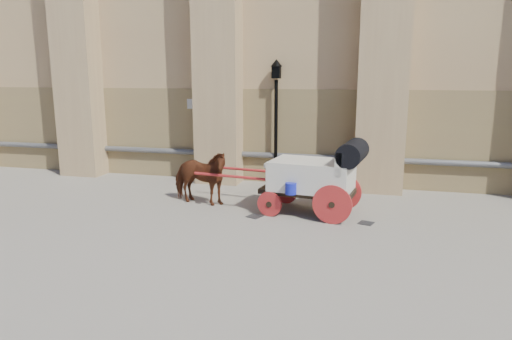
# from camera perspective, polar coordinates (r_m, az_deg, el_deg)

# --- Properties ---
(ground) EXTENTS (90.00, 90.00, 0.00)m
(ground) POSITION_cam_1_polar(r_m,az_deg,el_deg) (11.40, -5.56, -5.73)
(ground) COLOR slate
(ground) RESTS_ON ground
(horse) EXTENTS (1.89, 1.12, 1.50)m
(horse) POSITION_cam_1_polar(r_m,az_deg,el_deg) (12.29, -7.08, -0.88)
(horse) COLOR brown
(horse) RESTS_ON ground
(carriage) EXTENTS (4.45, 1.76, 1.90)m
(carriage) POSITION_cam_1_polar(r_m,az_deg,el_deg) (11.36, 7.70, -0.51)
(carriage) COLOR black
(carriage) RESTS_ON ground
(street_lamp) EXTENTS (0.37, 0.37, 3.90)m
(street_lamp) POSITION_cam_1_polar(r_m,az_deg,el_deg) (14.37, 2.51, 6.42)
(street_lamp) COLOR black
(street_lamp) RESTS_ON ground
(drain_grate_near) EXTENTS (0.42, 0.42, 0.01)m
(drain_grate_near) POSITION_cam_1_polar(r_m,az_deg,el_deg) (11.29, -0.22, -5.82)
(drain_grate_near) COLOR black
(drain_grate_near) RESTS_ON ground
(drain_grate_far) EXTENTS (0.40, 0.40, 0.01)m
(drain_grate_far) POSITION_cam_1_polar(r_m,az_deg,el_deg) (11.10, 13.58, -6.46)
(drain_grate_far) COLOR black
(drain_grate_far) RESTS_ON ground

